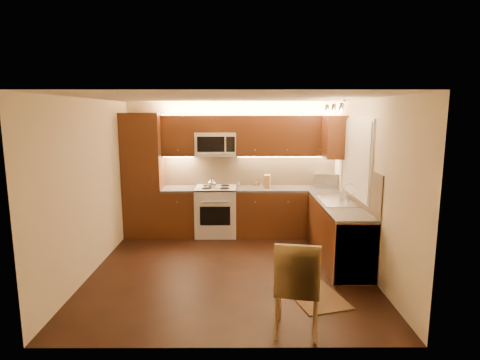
{
  "coord_description": "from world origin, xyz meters",
  "views": [
    {
      "loc": [
        0.13,
        -5.54,
        2.3
      ],
      "look_at": [
        0.15,
        0.55,
        1.25
      ],
      "focal_mm": 29.28,
      "sensor_mm": 36.0,
      "label": 1
    }
  ],
  "objects_px": {
    "sink": "(337,197)",
    "microwave": "(216,144)",
    "toaster_oven": "(326,180)",
    "dining_chair": "(297,286)",
    "kettle": "(212,183)",
    "stove": "(216,211)",
    "soap_bottle": "(342,193)",
    "knife_block": "(267,181)"
  },
  "relations": [
    {
      "from": "soap_bottle",
      "to": "dining_chair",
      "type": "xyz_separation_m",
      "value": [
        -1.1,
        -2.49,
        -0.48
      ]
    },
    {
      "from": "toaster_oven",
      "to": "dining_chair",
      "type": "distance_m",
      "value": 3.72
    },
    {
      "from": "microwave",
      "to": "kettle",
      "type": "xyz_separation_m",
      "value": [
        -0.06,
        -0.22,
        -0.7
      ]
    },
    {
      "from": "sink",
      "to": "dining_chair",
      "type": "relative_size",
      "value": 0.84
    },
    {
      "from": "soap_bottle",
      "to": "dining_chair",
      "type": "bearing_deg",
      "value": -98.54
    },
    {
      "from": "sink",
      "to": "kettle",
      "type": "height_order",
      "value": "kettle"
    },
    {
      "from": "microwave",
      "to": "soap_bottle",
      "type": "bearing_deg",
      "value": -25.56
    },
    {
      "from": "soap_bottle",
      "to": "microwave",
      "type": "bearing_deg",
      "value": 169.76
    },
    {
      "from": "stove",
      "to": "soap_bottle",
      "type": "distance_m",
      "value": 2.38
    },
    {
      "from": "stove",
      "to": "toaster_oven",
      "type": "xyz_separation_m",
      "value": [
        2.09,
        0.15,
        0.57
      ]
    },
    {
      "from": "kettle",
      "to": "sink",
      "type": "bearing_deg",
      "value": -8.7
    },
    {
      "from": "toaster_oven",
      "to": "soap_bottle",
      "type": "height_order",
      "value": "toaster_oven"
    },
    {
      "from": "stove",
      "to": "kettle",
      "type": "height_order",
      "value": "kettle"
    },
    {
      "from": "sink",
      "to": "kettle",
      "type": "xyz_separation_m",
      "value": [
        -2.06,
        1.04,
        0.04
      ]
    },
    {
      "from": "microwave",
      "to": "dining_chair",
      "type": "relative_size",
      "value": 0.74
    },
    {
      "from": "stove",
      "to": "dining_chair",
      "type": "xyz_separation_m",
      "value": [
        1.04,
        -3.38,
        0.05
      ]
    },
    {
      "from": "sink",
      "to": "dining_chair",
      "type": "xyz_separation_m",
      "value": [
        -0.96,
        -2.25,
        -0.46
      ]
    },
    {
      "from": "knife_block",
      "to": "soap_bottle",
      "type": "height_order",
      "value": "knife_block"
    },
    {
      "from": "sink",
      "to": "soap_bottle",
      "type": "distance_m",
      "value": 0.28
    },
    {
      "from": "microwave",
      "to": "knife_block",
      "type": "xyz_separation_m",
      "value": [
        0.97,
        -0.08,
        -0.7
      ]
    },
    {
      "from": "toaster_oven",
      "to": "dining_chair",
      "type": "height_order",
      "value": "toaster_oven"
    },
    {
      "from": "soap_bottle",
      "to": "dining_chair",
      "type": "height_order",
      "value": "soap_bottle"
    },
    {
      "from": "toaster_oven",
      "to": "knife_block",
      "type": "xyz_separation_m",
      "value": [
        -1.13,
        -0.1,
        -0.01
      ]
    },
    {
      "from": "stove",
      "to": "soap_bottle",
      "type": "relative_size",
      "value": 4.76
    },
    {
      "from": "stove",
      "to": "microwave",
      "type": "height_order",
      "value": "microwave"
    },
    {
      "from": "sink",
      "to": "knife_block",
      "type": "height_order",
      "value": "knife_block"
    },
    {
      "from": "sink",
      "to": "toaster_oven",
      "type": "height_order",
      "value": "toaster_oven"
    },
    {
      "from": "kettle",
      "to": "stove",
      "type": "bearing_deg",
      "value": 69.72
    },
    {
      "from": "kettle",
      "to": "microwave",
      "type": "bearing_deg",
      "value": 91.44
    },
    {
      "from": "microwave",
      "to": "toaster_oven",
      "type": "xyz_separation_m",
      "value": [
        2.09,
        0.02,
        -0.69
      ]
    },
    {
      "from": "sink",
      "to": "microwave",
      "type": "bearing_deg",
      "value": 147.79
    },
    {
      "from": "toaster_oven",
      "to": "knife_block",
      "type": "distance_m",
      "value": 1.13
    },
    {
      "from": "soap_bottle",
      "to": "kettle",
      "type": "bearing_deg",
      "value": 175.23
    },
    {
      "from": "kettle",
      "to": "soap_bottle",
      "type": "relative_size",
      "value": 1.02
    },
    {
      "from": "microwave",
      "to": "sink",
      "type": "xyz_separation_m",
      "value": [
        2.0,
        -1.26,
        -0.74
      ]
    },
    {
      "from": "sink",
      "to": "toaster_oven",
      "type": "relative_size",
      "value": 1.94
    },
    {
      "from": "kettle",
      "to": "knife_block",
      "type": "distance_m",
      "value": 1.04
    },
    {
      "from": "sink",
      "to": "stove",
      "type": "bearing_deg",
      "value": 150.64
    },
    {
      "from": "stove",
      "to": "microwave",
      "type": "relative_size",
      "value": 1.21
    },
    {
      "from": "sink",
      "to": "toaster_oven",
      "type": "bearing_deg",
      "value": 85.81
    },
    {
      "from": "stove",
      "to": "dining_chair",
      "type": "bearing_deg",
      "value": -72.87
    },
    {
      "from": "sink",
      "to": "knife_block",
      "type": "relative_size",
      "value": 3.5
    }
  ]
}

